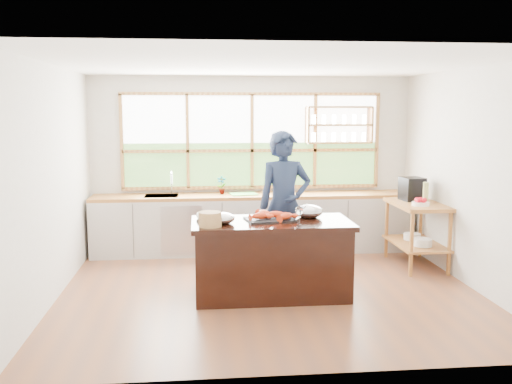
{
  "coord_description": "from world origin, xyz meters",
  "views": [
    {
      "loc": [
        -0.83,
        -6.65,
        2.17
      ],
      "look_at": [
        -0.15,
        0.15,
        1.19
      ],
      "focal_mm": 40.0,
      "sensor_mm": 36.0,
      "label": 1
    }
  ],
  "objects": [
    {
      "name": "wine_glass",
      "position": [
        0.27,
        -0.49,
        1.06
      ],
      "size": [
        0.08,
        0.08,
        0.22
      ],
      "color": "white",
      "rests_on": "island"
    },
    {
      "name": "wine_bottle",
      "position": [
        2.24,
        0.75,
        1.05
      ],
      "size": [
        0.1,
        0.1,
        0.31
      ],
      "primitive_type": "cylinder",
      "rotation": [
        0.0,
        0.0,
        0.34
      ],
      "color": "#AFB963",
      "rests_on": "right_shelf_unit"
    },
    {
      "name": "lobster_pile",
      "position": [
        0.01,
        -0.14,
        0.96
      ],
      "size": [
        0.52,
        0.44,
        0.08
      ],
      "color": "#DB4513",
      "rests_on": "slate_board"
    },
    {
      "name": "potted_plant",
      "position": [
        -0.49,
        2.0,
        1.04
      ],
      "size": [
        0.15,
        0.11,
        0.29
      ],
      "primitive_type": "imported",
      "rotation": [
        0.0,
        0.0,
        -0.02
      ],
      "color": "slate",
      "rests_on": "back_counter"
    },
    {
      "name": "wicker_basket",
      "position": [
        -0.72,
        -0.45,
        0.98
      ],
      "size": [
        0.25,
        0.25,
        0.16
      ],
      "primitive_type": "cylinder",
      "color": "#AC8C4D",
      "rests_on": "island"
    },
    {
      "name": "mixing_bowl_right",
      "position": [
        0.48,
        -0.01,
        0.97
      ],
      "size": [
        0.33,
        0.33,
        0.16
      ],
      "primitive_type": "ellipsoid",
      "color": "#ADAEB3",
      "rests_on": "island"
    },
    {
      "name": "back_counter",
      "position": [
        -0.02,
        1.94,
        0.45
      ],
      "size": [
        4.9,
        0.63,
        0.9
      ],
      "color": "#B9B5B0",
      "rests_on": "ground_plane"
    },
    {
      "name": "espresso_machine",
      "position": [
        2.19,
        1.12,
        1.06
      ],
      "size": [
        0.33,
        0.34,
        0.33
      ],
      "primitive_type": "cube",
      "rotation": [
        0.0,
        0.0,
        0.13
      ],
      "color": "black",
      "rests_on": "right_shelf_unit"
    },
    {
      "name": "island",
      "position": [
        0.0,
        -0.2,
        0.45
      ],
      "size": [
        1.85,
        0.9,
        0.9
      ],
      "color": "black",
      "rests_on": "ground_plane"
    },
    {
      "name": "slate_board",
      "position": [
        -0.01,
        -0.14,
        0.91
      ],
      "size": [
        0.6,
        0.48,
        0.02
      ],
      "primitive_type": "cube",
      "rotation": [
        0.0,
        0.0,
        0.15
      ],
      "color": "black",
      "rests_on": "island"
    },
    {
      "name": "cutting_board",
      "position": [
        -0.16,
        1.94,
        0.91
      ],
      "size": [
        0.44,
        0.36,
        0.01
      ],
      "primitive_type": "cube",
      "rotation": [
        0.0,
        0.0,
        0.17
      ],
      "color": "#52B848",
      "rests_on": "back_counter"
    },
    {
      "name": "room_shell",
      "position": [
        0.02,
        0.51,
        1.75
      ],
      "size": [
        5.02,
        4.52,
        2.71
      ],
      "color": "silver",
      "rests_on": "ground_plane"
    },
    {
      "name": "parchment_roll",
      "position": [
        -0.82,
        -0.1,
        0.94
      ],
      "size": [
        0.11,
        0.31,
        0.08
      ],
      "primitive_type": "cylinder",
      "rotation": [
        1.57,
        0.0,
        0.12
      ],
      "color": "white",
      "rests_on": "island"
    },
    {
      "name": "mixing_bowl_left",
      "position": [
        -0.57,
        -0.28,
        0.96
      ],
      "size": [
        0.28,
        0.28,
        0.13
      ],
      "primitive_type": "ellipsoid",
      "color": "#ADAEB3",
      "rests_on": "island"
    },
    {
      "name": "cook",
      "position": [
        0.26,
        0.5,
        0.96
      ],
      "size": [
        0.75,
        0.55,
        1.92
      ],
      "primitive_type": "imported",
      "rotation": [
        0.0,
        0.0,
        0.13
      ],
      "color": "#18233C",
      "rests_on": "ground_plane"
    },
    {
      "name": "ground_plane",
      "position": [
        0.0,
        0.0,
        0.0
      ],
      "size": [
        5.0,
        5.0,
        0.0
      ],
      "primitive_type": "plane",
      "color": "brown"
    },
    {
      "name": "fruit_bowl",
      "position": [
        2.14,
        0.67,
        0.94
      ],
      "size": [
        0.23,
        0.23,
        0.11
      ],
      "color": "white",
      "rests_on": "right_shelf_unit"
    },
    {
      "name": "right_shelf_unit",
      "position": [
        2.19,
        0.89,
        0.6
      ],
      "size": [
        0.62,
        1.1,
        0.9
      ],
      "color": "#AD5D2E",
      "rests_on": "ground_plane"
    }
  ]
}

